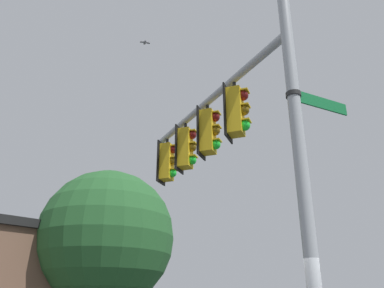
% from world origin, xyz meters
% --- Properties ---
extents(signal_pole, '(0.22, 0.22, 7.30)m').
position_xyz_m(signal_pole, '(0.00, 0.00, 3.65)').
color(signal_pole, '#ADB2B7').
rests_on(signal_pole, ground).
extents(mast_arm, '(3.98, 4.47, 0.17)m').
position_xyz_m(mast_arm, '(-1.93, -2.18, 6.46)').
color(mast_arm, '#ADB2B7').
extents(traffic_light_nearest_pole, '(0.54, 0.49, 1.31)m').
position_xyz_m(traffic_light_nearest_pole, '(-1.17, -1.30, 5.68)').
color(traffic_light_nearest_pole, black).
extents(traffic_light_mid_inner, '(0.54, 0.49, 1.31)m').
position_xyz_m(traffic_light_mid_inner, '(-1.95, -2.18, 5.68)').
color(traffic_light_mid_inner, black).
extents(traffic_light_mid_outer, '(0.54, 0.49, 1.31)m').
position_xyz_m(traffic_light_mid_outer, '(-2.72, -3.06, 5.68)').
color(traffic_light_mid_outer, black).
extents(traffic_light_arm_end, '(0.54, 0.49, 1.31)m').
position_xyz_m(traffic_light_arm_end, '(-3.50, -3.94, 5.68)').
color(traffic_light_arm_end, black).
extents(street_name_sign, '(1.06, 0.96, 0.22)m').
position_xyz_m(street_name_sign, '(-0.30, 0.26, 5.20)').
color(street_name_sign, '#147238').
extents(bird_flying, '(0.22, 0.23, 0.07)m').
position_xyz_m(bird_flying, '(-1.40, -3.70, 8.23)').
color(bird_flying, gray).
extents(tree_by_storefront, '(5.04, 5.04, 6.84)m').
position_xyz_m(tree_by_storefront, '(-6.86, -7.92, 4.32)').
color(tree_by_storefront, '#4C3823').
rests_on(tree_by_storefront, ground).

